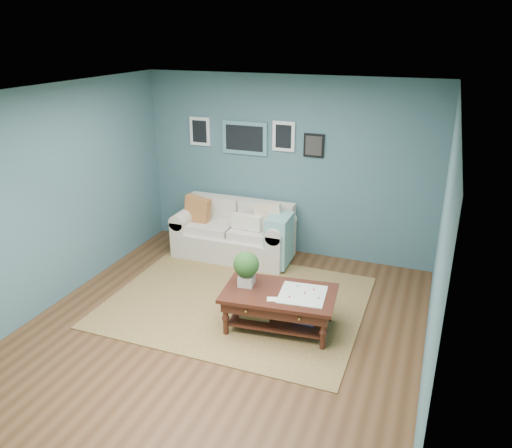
% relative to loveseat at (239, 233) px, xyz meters
% --- Properties ---
extents(room_shell, '(5.00, 5.02, 2.70)m').
position_rel_loveseat_xyz_m(room_shell, '(0.58, -1.97, 0.98)').
color(room_shell, brown).
rests_on(room_shell, ground).
extents(area_rug, '(3.18, 2.54, 0.01)m').
position_rel_loveseat_xyz_m(area_rug, '(0.51, -1.31, -0.37)').
color(area_rug, brown).
rests_on(area_rug, ground).
extents(loveseat, '(1.82, 0.82, 0.93)m').
position_rel_loveseat_xyz_m(loveseat, '(0.00, 0.00, 0.00)').
color(loveseat, beige).
rests_on(loveseat, ground).
extents(coffee_table, '(1.36, 0.88, 0.90)m').
position_rel_loveseat_xyz_m(coffee_table, '(1.14, -1.69, 0.02)').
color(coffee_table, '#36130C').
rests_on(coffee_table, ground).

